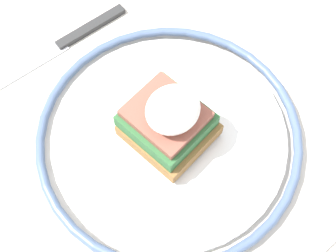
% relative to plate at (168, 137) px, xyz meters
% --- Properties ---
extents(dining_table, '(1.15, 0.69, 0.76)m').
position_rel_plate_xyz_m(dining_table, '(0.03, -0.00, -0.13)').
color(dining_table, beige).
rests_on(dining_table, ground_plane).
extents(plate, '(0.29, 0.29, 0.02)m').
position_rel_plate_xyz_m(plate, '(0.00, 0.00, 0.00)').
color(plate, white).
rests_on(plate, dining_table).
extents(sandwich, '(0.08, 0.08, 0.08)m').
position_rel_plate_xyz_m(sandwich, '(0.00, 0.00, 0.04)').
color(sandwich, olive).
rests_on(sandwich, plate).
extents(knife, '(0.05, 0.19, 0.01)m').
position_rel_plate_xyz_m(knife, '(0.18, -0.01, -0.01)').
color(knife, '#2D2D2D').
rests_on(knife, dining_table).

